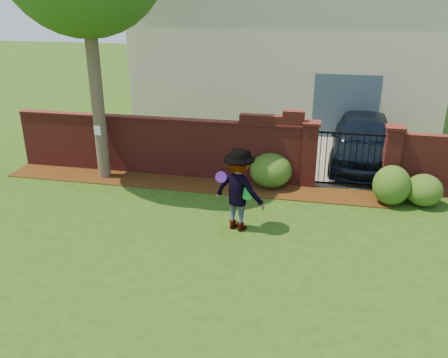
% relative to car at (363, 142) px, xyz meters
% --- Properties ---
extents(ground, '(80.00, 80.00, 0.01)m').
position_rel_car_xyz_m(ground, '(-3.98, -5.94, -0.82)').
color(ground, '#254812').
rests_on(ground, ground).
extents(mulch_bed, '(11.10, 1.08, 0.03)m').
position_rel_car_xyz_m(mulch_bed, '(-4.93, -2.60, -0.80)').
color(mulch_bed, '#381E0A').
rests_on(mulch_bed, ground).
extents(brick_wall, '(8.70, 0.31, 2.16)m').
position_rel_car_xyz_m(brick_wall, '(-5.99, -1.94, 0.11)').
color(brick_wall, maroon).
rests_on(brick_wall, ground).
extents(pillar_left, '(0.50, 0.50, 1.88)m').
position_rel_car_xyz_m(pillar_left, '(-1.58, -1.94, 0.14)').
color(pillar_left, maroon).
rests_on(pillar_left, ground).
extents(pillar_right, '(0.50, 0.50, 1.88)m').
position_rel_car_xyz_m(pillar_right, '(0.62, -1.94, 0.14)').
color(pillar_right, maroon).
rests_on(pillar_right, ground).
extents(iron_gate, '(1.78, 0.03, 1.60)m').
position_rel_car_xyz_m(iron_gate, '(-0.48, -1.94, 0.04)').
color(iron_gate, black).
rests_on(iron_gate, ground).
extents(driveway, '(3.20, 8.00, 0.01)m').
position_rel_car_xyz_m(driveway, '(-0.48, 2.06, -0.81)').
color(driveway, gray).
rests_on(driveway, ground).
extents(house, '(12.40, 6.40, 6.30)m').
position_rel_car_xyz_m(house, '(-2.97, 6.06, 2.35)').
color(house, beige).
rests_on(house, ground).
extents(car, '(2.25, 4.90, 1.63)m').
position_rel_car_xyz_m(car, '(0.00, 0.00, 0.00)').
color(car, black).
rests_on(car, ground).
extents(paper_notice, '(0.20, 0.01, 0.28)m').
position_rel_car_xyz_m(paper_notice, '(-7.58, -2.73, 0.69)').
color(paper_notice, white).
rests_on(paper_notice, tree).
extents(shrub_left, '(1.19, 1.19, 0.98)m').
position_rel_car_xyz_m(shrub_left, '(-2.61, -2.24, -0.33)').
color(shrub_left, '#225018').
rests_on(shrub_left, ground).
extents(shrub_middle, '(0.96, 0.96, 1.05)m').
position_rel_car_xyz_m(shrub_middle, '(0.59, -2.78, -0.29)').
color(shrub_middle, '#225018').
rests_on(shrub_middle, ground).
extents(shrub_right, '(0.94, 0.94, 0.84)m').
position_rel_car_xyz_m(shrub_right, '(1.41, -2.68, -0.40)').
color(shrub_right, '#225018').
rests_on(shrub_right, ground).
extents(man, '(1.45, 1.13, 1.96)m').
position_rel_car_xyz_m(man, '(-3.07, -4.98, 0.17)').
color(man, gray).
rests_on(man, ground).
extents(frisbee_purple, '(0.27, 0.12, 0.26)m').
position_rel_car_xyz_m(frisbee_purple, '(-3.44, -5.10, 0.51)').
color(frisbee_purple, '#5E1FC2').
rests_on(frisbee_purple, man).
extents(frisbee_green, '(0.30, 0.12, 0.29)m').
position_rel_car_xyz_m(frisbee_green, '(-2.84, -5.13, 0.17)').
color(frisbee_green, green).
rests_on(frisbee_green, man).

